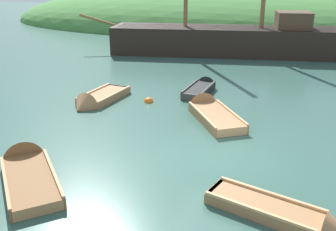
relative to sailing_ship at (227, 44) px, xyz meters
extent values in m
plane|color=#33564C|center=(1.40, -16.19, -0.71)|extent=(120.00, 120.00, 0.00)
ellipsoid|color=#477F3D|center=(-2.08, 18.03, -0.71)|extent=(51.76, 24.90, 8.48)
cube|color=black|center=(-0.15, -0.02, -0.16)|extent=(16.22, 5.02, 2.70)
cube|color=#997A51|center=(-0.15, -0.02, 1.14)|extent=(15.55, 4.69, 0.10)
cylinder|color=olive|center=(-9.28, -1.00, 1.49)|extent=(2.95, 0.51, 0.97)
cube|color=#4C3828|center=(4.29, 0.46, 1.74)|extent=(2.44, 2.56, 1.10)
cube|color=brown|center=(-3.20, -19.37, -0.62)|extent=(2.90, 3.10, 0.42)
cone|color=brown|center=(-4.40, -17.96, -0.62)|extent=(1.40, 1.35, 1.22)
cube|color=#AE7B4F|center=(-2.28, -20.46, -0.56)|extent=(0.96, 0.84, 0.29)
cube|color=#AE7B4F|center=(-3.54, -18.97, -0.47)|extent=(1.02, 0.90, 0.05)
cube|color=#AE7B4F|center=(-2.87, -19.76, -0.47)|extent=(1.02, 0.90, 0.05)
cube|color=#AE7B4F|center=(-2.74, -18.98, -0.38)|extent=(1.94, 2.27, 0.07)
cube|color=#AE7B4F|center=(-3.67, -19.76, -0.38)|extent=(1.94, 2.27, 0.07)
cube|color=#9E7047|center=(2.88, -19.02, -0.64)|extent=(2.91, 1.83, 0.39)
cube|color=tan|center=(1.64, -18.56, -0.58)|extent=(0.40, 0.83, 0.27)
cube|color=tan|center=(3.33, -19.19, -0.50)|extent=(0.47, 0.87, 0.05)
cube|color=tan|center=(2.43, -18.85, -0.50)|extent=(0.47, 0.87, 0.05)
cube|color=tan|center=(2.73, -19.42, -0.41)|extent=(2.56, 1.01, 0.07)
cube|color=tan|center=(3.03, -18.62, -0.41)|extent=(2.56, 1.01, 0.07)
cube|color=#9E7047|center=(-4.36, -11.78, -0.63)|extent=(1.69, 2.86, 0.40)
cone|color=#9E7047|center=(-4.65, -13.43, -0.63)|extent=(1.27, 0.87, 1.17)
cube|color=tan|center=(-4.13, -10.50, -0.57)|extent=(1.11, 0.31, 0.28)
cube|color=tan|center=(-4.44, -12.24, -0.49)|extent=(1.15, 0.38, 0.05)
cube|color=tan|center=(-4.28, -11.31, -0.49)|extent=(1.15, 0.38, 0.05)
cube|color=tan|center=(-4.93, -11.68, -0.40)|extent=(0.54, 2.60, 0.07)
cube|color=tan|center=(-3.79, -11.88, -0.40)|extent=(0.54, 2.60, 0.07)
cube|color=black|center=(-0.29, -9.97, -0.61)|extent=(1.29, 2.52, 0.45)
cone|color=black|center=(-0.08, -8.46, -0.61)|extent=(1.00, 0.74, 0.93)
cube|color=#3B3B3B|center=(-0.44, -11.11, -0.54)|extent=(0.89, 0.24, 0.32)
cube|color=#3B3B3B|center=(-0.23, -9.55, -0.44)|extent=(0.91, 0.30, 0.05)
cube|color=#3B3B3B|center=(-0.34, -10.38, -0.44)|extent=(0.91, 0.30, 0.05)
cube|color=#3B3B3B|center=(0.16, -10.03, -0.35)|extent=(0.40, 2.35, 0.07)
cube|color=#3B3B3B|center=(-0.73, -9.91, -0.35)|extent=(0.40, 2.35, 0.07)
cube|color=#9E7047|center=(0.98, -13.34, -0.61)|extent=(2.60, 3.26, 0.45)
cone|color=#9E7047|center=(0.06, -11.71, -0.61)|extent=(1.43, 1.24, 1.22)
cube|color=tan|center=(1.70, -14.61, -0.54)|extent=(1.07, 0.67, 0.31)
cube|color=tan|center=(0.73, -12.88, -0.44)|extent=(1.12, 0.74, 0.05)
cube|color=tan|center=(1.24, -13.80, -0.44)|extent=(1.12, 0.74, 0.05)
cube|color=tan|center=(1.51, -13.05, -0.35)|extent=(1.52, 2.61, 0.07)
cube|color=tan|center=(0.46, -13.64, -0.35)|extent=(1.52, 2.61, 0.07)
sphere|color=orange|center=(-2.26, -11.69, -0.71)|extent=(0.41, 0.41, 0.41)
camera|label=1|loc=(2.56, -26.99, 4.65)|focal=40.28mm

